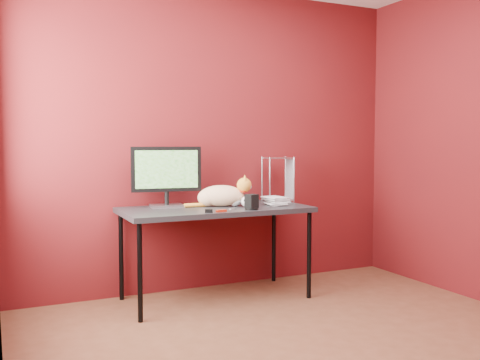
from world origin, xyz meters
name	(u,v)px	position (x,y,z in m)	size (l,w,h in m)	color
room	(330,112)	(0.00, 0.00, 1.45)	(3.52, 3.52, 2.61)	#562F1D
desk	(215,213)	(-0.15, 1.37, 0.70)	(1.50, 0.70, 0.75)	black
monitor	(167,173)	(-0.50, 1.55, 1.02)	(0.56, 0.21, 0.49)	#B3B4B8
cat	(222,195)	(-0.08, 1.41, 0.84)	(0.54, 0.33, 0.26)	orange
skull_mug	(247,201)	(0.08, 1.27, 0.80)	(0.09, 0.10, 0.09)	white
speaker	(252,203)	(0.05, 1.11, 0.81)	(0.11, 0.10, 0.12)	black
book_stack	(268,157)	(0.30, 1.32, 1.15)	(0.18, 0.22, 0.80)	beige
wire_rack	(278,179)	(0.52, 1.55, 0.95)	(0.25, 0.21, 0.39)	#B3B4B8
pocket_knife	(221,211)	(-0.22, 1.08, 0.76)	(0.09, 0.02, 0.02)	#B3230D
black_gadget	(209,211)	(-0.32, 1.08, 0.76)	(0.06, 0.03, 0.03)	black
washer	(231,209)	(-0.08, 1.21, 0.75)	(0.05, 0.05, 0.00)	#B3B4B8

